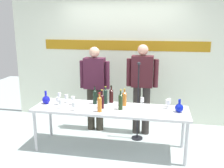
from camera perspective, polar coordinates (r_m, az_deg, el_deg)
name	(u,v)px	position (r m, az deg, el deg)	size (l,w,h in m)	color
ground_plane	(110,149)	(4.40, -0.38, -14.33)	(10.00, 10.00, 0.00)	#AEBCBB
back_wall	(124,50)	(5.31, 2.65, 7.61)	(4.84, 0.11, 3.00)	white
display_table	(110,111)	(4.12, -0.40, -6.10)	(2.49, 0.68, 0.72)	silver
decanter_blue_left	(46,99)	(4.45, -14.56, -3.38)	(0.13, 0.13, 0.22)	#1619BF
decanter_blue_right	(179,108)	(4.04, 14.83, -5.15)	(0.13, 0.13, 0.20)	#0C1DB4
presenter_left	(95,84)	(4.83, -3.88, -0.04)	(0.58, 0.22, 1.63)	#302C23
presenter_right	(142,84)	(4.68, 6.73, -0.09)	(0.58, 0.22, 1.68)	#322D2A
wine_bottle_0	(102,101)	(4.06, -2.28, -3.75)	(0.06, 0.06, 0.31)	black
wine_bottle_1	(106,96)	(4.28, -1.47, -2.70)	(0.06, 0.06, 0.30)	black
wine_bottle_2	(121,101)	(4.00, 1.93, -3.86)	(0.07, 0.07, 0.33)	#22381B
wine_bottle_3	(100,103)	(3.90, -2.81, -4.38)	(0.07, 0.07, 0.31)	orange
wine_bottle_4	(95,96)	(4.28, -3.87, -2.77)	(0.07, 0.07, 0.31)	black
wine_bottle_5	(111,95)	(4.35, -0.17, -2.56)	(0.07, 0.07, 0.30)	black
wine_bottle_6	(124,98)	(4.19, 2.80, -3.20)	(0.07, 0.07, 0.29)	orange
wine_glass_left_0	(73,98)	(4.28, -8.73, -3.23)	(0.06, 0.06, 0.15)	white
wine_glass_left_1	(59,95)	(4.61, -11.70, -2.40)	(0.06, 0.06, 0.13)	white
wine_glass_left_2	(58,100)	(4.33, -12.04, -3.43)	(0.06, 0.06, 0.13)	white
wine_glass_left_3	(74,105)	(4.01, -8.53, -4.58)	(0.06, 0.06, 0.14)	white
wine_glass_left_4	(66,97)	(4.42, -10.17, -2.86)	(0.06, 0.06, 0.14)	white
wine_glass_left_5	(61,102)	(4.13, -11.48, -4.01)	(0.06, 0.06, 0.15)	white
wine_glass_right_0	(168,102)	(4.15, 12.36, -4.04)	(0.07, 0.07, 0.14)	white
wine_glass_right_1	(142,100)	(4.18, 6.77, -3.59)	(0.06, 0.06, 0.15)	white
wine_glass_right_2	(169,101)	(4.25, 12.63, -3.76)	(0.06, 0.06, 0.13)	white
microphone_stand	(138,115)	(4.58, 5.76, -6.83)	(0.20, 0.20, 1.41)	black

